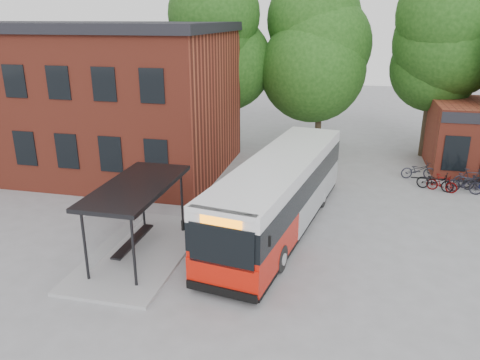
% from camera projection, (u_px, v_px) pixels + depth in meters
% --- Properties ---
extents(ground, '(100.00, 100.00, 0.00)m').
position_uv_depth(ground, '(259.00, 254.00, 18.31)').
color(ground, gray).
extents(station_building, '(18.40, 10.40, 8.50)m').
position_uv_depth(station_building, '(75.00, 97.00, 27.97)').
color(station_building, maroon).
rests_on(station_building, ground).
extents(bus_shelter, '(3.60, 7.00, 2.90)m').
position_uv_depth(bus_shelter, '(139.00, 219.00, 17.87)').
color(bus_shelter, black).
rests_on(bus_shelter, ground).
extents(bike_rail, '(5.20, 0.10, 0.38)m').
position_uv_depth(bike_rail, '(461.00, 184.00, 25.45)').
color(bike_rail, black).
rests_on(bike_rail, ground).
extents(tree_0, '(7.92, 7.92, 11.00)m').
position_uv_depth(tree_0, '(219.00, 67.00, 32.49)').
color(tree_0, '#183F10').
rests_on(tree_0, ground).
extents(tree_1, '(7.92, 7.92, 10.40)m').
position_uv_depth(tree_1, '(321.00, 72.00, 32.00)').
color(tree_1, '#183F10').
rests_on(tree_1, ground).
extents(tree_2, '(7.92, 7.92, 11.00)m').
position_uv_depth(tree_2, '(432.00, 72.00, 29.48)').
color(tree_2, '#183F10').
rests_on(tree_2, ground).
extents(city_bus, '(4.59, 12.69, 3.16)m').
position_uv_depth(city_bus, '(280.00, 194.00, 20.08)').
color(city_bus, red).
rests_on(city_bus, ground).
extents(bicycle_0, '(2.02, 1.06, 1.01)m').
position_uv_depth(bicycle_0, '(418.00, 170.00, 26.69)').
color(bicycle_0, '#20212C').
rests_on(bicycle_0, ground).
extents(bicycle_1, '(1.63, 1.00, 0.95)m').
position_uv_depth(bicycle_1, '(442.00, 183.00, 24.69)').
color(bicycle_1, '#560706').
rests_on(bicycle_1, ground).
extents(bicycle_2, '(2.02, 1.29, 1.00)m').
position_uv_depth(bicycle_2, '(435.00, 181.00, 24.87)').
color(bicycle_2, black).
rests_on(bicycle_2, ground).
extents(bicycle_3, '(1.85, 0.86, 1.07)m').
position_uv_depth(bicycle_3, '(465.00, 184.00, 24.42)').
color(bicycle_3, black).
rests_on(bicycle_3, ground).
extents(bicycle_5, '(1.84, 0.61, 1.09)m').
position_uv_depth(bicycle_5, '(471.00, 179.00, 25.16)').
color(bicycle_5, black).
rests_on(bicycle_5, ground).
extents(bicycle_6, '(1.88, 1.26, 0.93)m').
position_uv_depth(bicycle_6, '(478.00, 179.00, 25.31)').
color(bicycle_6, black).
rests_on(bicycle_6, ground).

